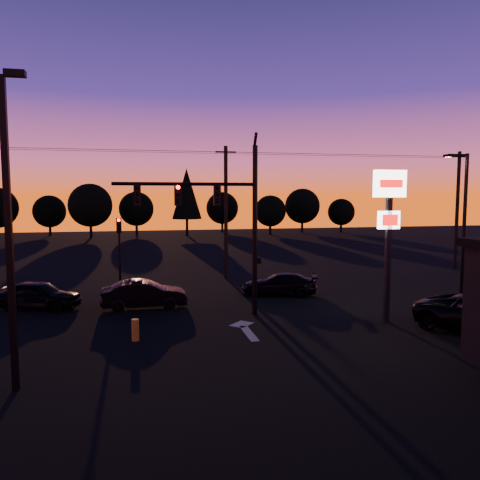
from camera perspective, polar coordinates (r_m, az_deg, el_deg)
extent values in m
plane|color=black|center=(18.66, 0.32, -12.28)|extent=(120.00, 120.00, 0.00)
cube|color=beige|center=(19.70, 1.11, -11.30)|extent=(0.35, 2.20, 0.01)
cube|color=beige|center=(21.01, 0.20, -10.23)|extent=(1.20, 1.20, 0.01)
cylinder|color=black|center=(22.08, 1.83, 1.08)|extent=(0.24, 0.24, 8.00)
cylinder|color=black|center=(22.16, 1.86, 11.97)|extent=(0.14, 0.52, 0.76)
cylinder|color=black|center=(21.45, -6.66, 6.80)|extent=(6.50, 0.16, 0.16)
cube|color=black|center=(21.64, -2.80, 5.49)|extent=(0.32, 0.22, 0.95)
sphere|color=black|center=(21.52, -2.75, 6.42)|extent=(0.18, 0.18, 0.18)
sphere|color=black|center=(21.51, -2.75, 5.62)|extent=(0.18, 0.18, 0.18)
sphere|color=black|center=(21.52, -2.74, 4.82)|extent=(0.18, 0.18, 0.18)
cube|color=black|center=(21.41, -7.58, 5.45)|extent=(0.32, 0.22, 0.95)
sphere|color=#FF0705|center=(21.29, -7.56, 6.39)|extent=(0.18, 0.18, 0.18)
sphere|color=black|center=(21.29, -7.55, 5.58)|extent=(0.18, 0.18, 0.18)
sphere|color=black|center=(21.29, -7.54, 4.78)|extent=(0.18, 0.18, 0.18)
cube|color=black|center=(21.34, -12.42, 5.37)|extent=(0.32, 0.22, 0.95)
sphere|color=black|center=(21.21, -12.44, 6.32)|extent=(0.18, 0.18, 0.18)
sphere|color=black|center=(21.21, -12.42, 5.51)|extent=(0.18, 0.18, 0.18)
sphere|color=black|center=(21.21, -12.41, 4.69)|extent=(0.18, 0.18, 0.18)
cube|color=black|center=(22.28, 2.27, -2.51)|extent=(0.22, 0.18, 0.28)
cylinder|color=black|center=(29.12, -14.45, -2.39)|extent=(0.14, 0.14, 3.60)
cube|color=black|center=(28.91, -14.55, 1.74)|extent=(0.30, 0.20, 0.90)
sphere|color=#FF0705|center=(28.77, -14.57, 2.36)|extent=(0.18, 0.18, 0.18)
sphere|color=black|center=(28.79, -14.56, 1.81)|extent=(0.18, 0.18, 0.18)
sphere|color=black|center=(28.81, -14.55, 1.25)|extent=(0.18, 0.18, 0.18)
cube|color=black|center=(14.82, -26.34, 0.30)|extent=(0.18, 0.18, 9.00)
cube|color=black|center=(15.07, -25.75, 17.83)|extent=(0.55, 0.30, 0.18)
cube|color=black|center=(21.92, 17.57, -1.31)|extent=(0.22, 0.22, 6.40)
cube|color=white|center=(21.78, 17.79, 6.55)|extent=(1.50, 0.25, 1.20)
cube|color=red|center=(21.66, 17.98, 6.55)|extent=(1.10, 0.02, 0.35)
cube|color=white|center=(21.81, 17.67, 2.35)|extent=(1.00, 0.22, 0.80)
cube|color=red|center=(21.69, 17.84, 2.33)|extent=(0.75, 0.02, 0.50)
cylinder|color=black|center=(29.08, 25.65, 1.60)|extent=(0.20, 0.20, 8.00)
cylinder|color=black|center=(28.75, 25.02, 9.37)|extent=(1.20, 0.14, 0.14)
cube|color=black|center=(28.39, 24.05, 9.36)|extent=(0.50, 0.22, 0.14)
plane|color=#FFB759|center=(28.39, 24.04, 9.20)|extent=(0.35, 0.35, 0.00)
cylinder|color=black|center=(31.91, -1.73, 3.33)|extent=(0.26, 0.26, 9.00)
cube|color=black|center=(32.03, -1.75, 10.68)|extent=(1.40, 0.10, 0.10)
cylinder|color=black|center=(39.45, 24.95, 3.23)|extent=(0.26, 0.26, 9.00)
cube|color=black|center=(39.54, 25.19, 9.17)|extent=(1.40, 0.10, 0.10)
cylinder|color=black|center=(31.02, -18.39, 10.48)|extent=(18.00, 0.02, 0.02)
cylinder|color=black|center=(31.62, -18.28, 10.47)|extent=(18.00, 0.02, 0.02)
cylinder|color=black|center=(32.21, -18.17, 10.29)|extent=(18.00, 0.02, 0.02)
cylinder|color=black|center=(34.29, 13.63, 10.10)|extent=(18.00, 0.02, 0.02)
cylinder|color=black|center=(34.83, 13.19, 10.12)|extent=(18.00, 0.02, 0.02)
cylinder|color=black|center=(35.37, 12.76, 9.97)|extent=(18.00, 0.02, 0.02)
cylinder|color=orange|center=(19.09, -12.64, -10.65)|extent=(0.29, 0.29, 0.86)
cylinder|color=black|center=(71.54, -22.13, 1.05)|extent=(0.36, 0.36, 1.38)
sphere|color=black|center=(71.40, -22.21, 3.25)|extent=(4.54, 4.54, 4.54)
cylinder|color=black|center=(65.79, -17.71, 1.01)|extent=(0.36, 0.36, 1.75)
sphere|color=black|center=(65.63, -17.80, 4.05)|extent=(5.77, 5.78, 5.78)
cylinder|color=black|center=(69.51, -12.48, 1.26)|extent=(0.36, 0.36, 1.50)
sphere|color=black|center=(69.36, -12.53, 3.73)|extent=(4.95, 4.95, 4.95)
cylinder|color=black|center=(66.85, -6.47, 1.56)|extent=(0.36, 0.36, 2.38)
cone|color=black|center=(66.70, -6.52, 5.64)|extent=(4.18, 4.18, 7.12)
cylinder|color=black|center=(72.67, -2.17, 1.56)|extent=(0.36, 0.36, 1.50)
sphere|color=black|center=(72.52, -2.18, 3.92)|extent=(4.95, 4.95, 4.95)
cylinder|color=black|center=(68.21, 3.70, 1.24)|extent=(0.36, 0.36, 1.38)
sphere|color=black|center=(68.06, 3.71, 3.55)|extent=(4.54, 4.54, 4.54)
cylinder|color=black|center=(72.90, 7.58, 1.58)|extent=(0.36, 0.36, 1.62)
sphere|color=black|center=(72.76, 7.61, 4.13)|extent=(5.36, 5.36, 5.36)
cylinder|color=black|center=(74.27, 12.20, 1.43)|extent=(0.36, 0.36, 1.25)
sphere|color=black|center=(74.14, 12.24, 3.35)|extent=(4.12, 4.12, 4.12)
imported|color=black|center=(25.73, -23.38, -6.15)|extent=(4.48, 2.93, 1.42)
imported|color=black|center=(24.31, -11.59, -6.48)|extent=(4.27, 1.51, 1.40)
imported|color=black|center=(26.97, 4.82, -5.38)|extent=(4.64, 3.07, 1.25)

